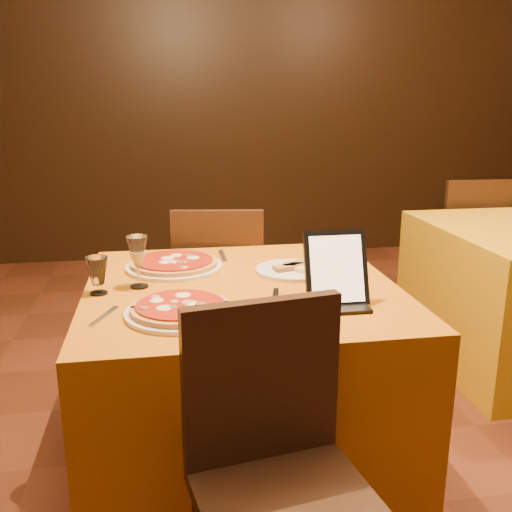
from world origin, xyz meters
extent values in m
cube|color=black|center=(0.00, 3.50, 1.40)|extent=(6.00, 0.01, 2.80)
cube|color=#B4640B|center=(-0.31, 0.32, 0.38)|extent=(1.10, 1.10, 0.75)
cylinder|color=white|center=(-0.53, 0.06, 0.76)|extent=(0.34, 0.34, 0.01)
cylinder|color=#AD4C23|center=(-0.53, 0.06, 0.77)|extent=(0.31, 0.31, 0.02)
cylinder|color=white|center=(-0.54, 0.57, 0.76)|extent=(0.38, 0.38, 0.01)
cylinder|color=#AD4C23|center=(-0.54, 0.57, 0.77)|extent=(0.34, 0.34, 0.02)
cylinder|color=white|center=(-0.09, 0.45, 0.76)|extent=(0.28, 0.28, 0.01)
cylinder|color=olive|center=(-0.09, 0.45, 0.77)|extent=(0.17, 0.17, 0.02)
cube|color=black|center=(-0.03, 0.08, 0.87)|extent=(0.20, 0.10, 0.24)
cube|color=#A4A6AB|center=(-0.23, 0.10, 0.75)|extent=(0.08, 0.24, 0.01)
cube|color=silver|center=(-0.76, 0.08, 0.75)|extent=(0.08, 0.16, 0.01)
cube|color=silver|center=(-0.33, 0.71, 0.75)|extent=(0.02, 0.18, 0.01)
camera|label=1|loc=(-0.57, -1.60, 1.39)|focal=40.00mm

